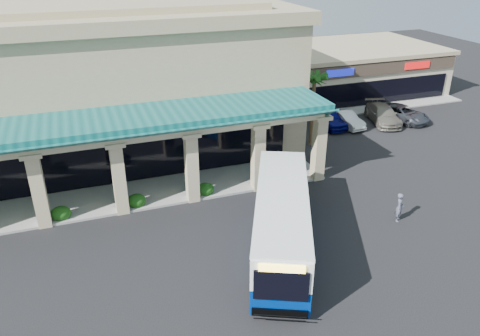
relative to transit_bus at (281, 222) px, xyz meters
name	(u,v)px	position (x,y,z in m)	size (l,w,h in m)	color
ground	(267,233)	(-0.17, 1.54, -1.66)	(110.00, 110.00, 0.00)	black
main_building	(91,80)	(-8.17, 17.54, 4.02)	(30.80, 14.80, 11.35)	tan
arcade	(107,161)	(-8.17, 8.34, 1.19)	(30.00, 6.20, 5.70)	#0D5253
strip_mall	(334,69)	(17.83, 25.54, 0.79)	(22.50, 12.50, 4.90)	beige
palm_0	(313,106)	(8.33, 12.54, 1.64)	(2.40, 2.40, 6.60)	#154211
palm_1	(306,99)	(9.33, 15.54, 1.24)	(2.40, 2.40, 5.80)	#154211
broadleaf_tree	(263,91)	(7.33, 20.54, 0.75)	(2.60, 2.60, 4.81)	#17450F
transit_bus	(281,222)	(0.00, 0.00, 0.00)	(2.77, 11.88, 3.32)	navy
pedestrian	(400,207)	(7.80, 0.16, -0.75)	(0.66, 0.43, 1.82)	#4E5163
car_silver	(328,118)	(11.79, 15.77, -0.85)	(1.92, 4.76, 1.62)	#050758
car_white	(345,119)	(13.25, 15.23, -0.96)	(1.48, 4.25, 1.40)	silver
car_red	(383,114)	(17.02, 14.90, -0.87)	(2.21, 5.43, 1.58)	slate
car_gray	(402,113)	(19.02, 14.71, -0.94)	(2.39, 5.19, 1.44)	#383C44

